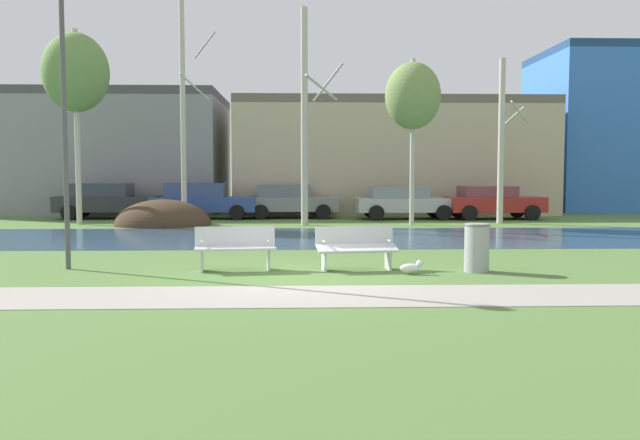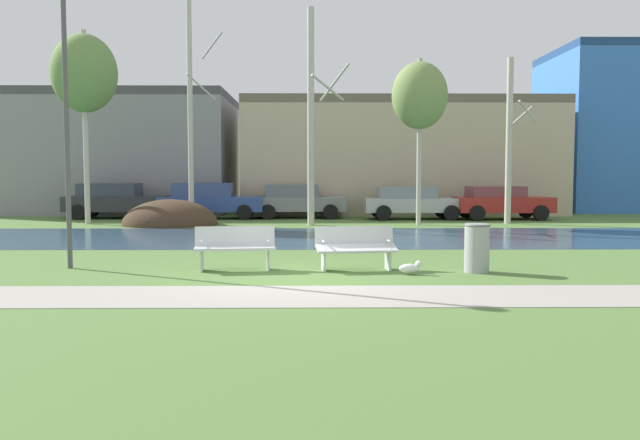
# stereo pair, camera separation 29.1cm
# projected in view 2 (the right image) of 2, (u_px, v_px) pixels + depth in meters

# --- Properties ---
(ground_plane) EXTENTS (120.00, 120.00, 0.00)m
(ground_plane) POSITION_uv_depth(u_px,v_px,m) (303.00, 231.00, 22.10)
(ground_plane) COLOR #517538
(paved_path_strip) EXTENTS (60.00, 1.85, 0.01)m
(paved_path_strip) POSITION_uv_depth(u_px,v_px,m) (291.00, 296.00, 10.30)
(paved_path_strip) COLOR #9E998E
(paved_path_strip) RESTS_ON ground
(river_band) EXTENTS (80.00, 6.57, 0.01)m
(river_band) POSITION_uv_depth(u_px,v_px,m) (302.00, 237.00, 19.88)
(river_band) COLOR #33516B
(river_band) RESTS_ON ground
(soil_mound) EXTENTS (3.60, 3.29, 1.95)m
(soil_mound) POSITION_uv_depth(u_px,v_px,m) (170.00, 225.00, 24.73)
(soil_mound) COLOR #423021
(soil_mound) RESTS_ON ground
(bench_left) EXTENTS (1.65, 0.74, 0.87)m
(bench_left) POSITION_uv_depth(u_px,v_px,m) (235.00, 247.00, 13.07)
(bench_left) COLOR silver
(bench_left) RESTS_ON ground
(bench_right) EXTENTS (1.65, 0.74, 0.87)m
(bench_right) POSITION_uv_depth(u_px,v_px,m) (356.00, 247.00, 13.09)
(bench_right) COLOR silver
(bench_right) RESTS_ON ground
(trash_bin) EXTENTS (0.51, 0.51, 0.95)m
(trash_bin) POSITION_uv_depth(u_px,v_px,m) (477.00, 247.00, 12.80)
(trash_bin) COLOR #999B9E
(trash_bin) RESTS_ON ground
(seagull) EXTENTS (0.48, 0.18, 0.27)m
(seagull) POSITION_uv_depth(u_px,v_px,m) (411.00, 268.00, 12.51)
(seagull) COLOR white
(seagull) RESTS_ON ground
(streetlamp) EXTENTS (0.32, 0.32, 5.71)m
(streetlamp) POSITION_uv_depth(u_px,v_px,m) (65.00, 81.00, 13.10)
(streetlamp) COLOR #4C4C51
(streetlamp) RESTS_ON ground
(birch_far_left) EXTENTS (2.47, 2.47, 7.36)m
(birch_far_left) POSITION_uv_depth(u_px,v_px,m) (84.00, 74.00, 24.79)
(birch_far_left) COLOR #BCB7A8
(birch_far_left) RESTS_ON ground
(birch_left) EXTENTS (1.39, 2.29, 8.73)m
(birch_left) POSITION_uv_depth(u_px,v_px,m) (191.00, 108.00, 24.85)
(birch_left) COLOR #BCB7A8
(birch_left) RESTS_ON ground
(birch_center_left) EXTENTS (1.59, 2.65, 8.05)m
(birch_center_left) POSITION_uv_depth(u_px,v_px,m) (312.00, 116.00, 24.31)
(birch_center_left) COLOR #BCB7A8
(birch_center_left) RESTS_ON ground
(birch_center) EXTENTS (2.08, 2.08, 6.22)m
(birch_center) POSITION_uv_depth(u_px,v_px,m) (420.00, 96.00, 24.39)
(birch_center) COLOR #BCB7A8
(birch_center) RESTS_ON ground
(birch_center_right) EXTENTS (1.14, 1.88, 6.38)m
(birch_center_right) POSITION_uv_depth(u_px,v_px,m) (510.00, 140.00, 25.20)
(birch_center_right) COLOR #BCB7A8
(birch_center_right) RESTS_ON ground
(parked_van_nearest_dark) EXTENTS (4.42, 2.19, 1.52)m
(parked_van_nearest_dark) POSITION_uv_depth(u_px,v_px,m) (116.00, 200.00, 28.36)
(parked_van_nearest_dark) COLOR #282B30
(parked_van_nearest_dark) RESTS_ON ground
(parked_sedan_second_blue) EXTENTS (4.45, 2.01, 1.55)m
(parked_sedan_second_blue) POSITION_uv_depth(u_px,v_px,m) (209.00, 200.00, 28.12)
(parked_sedan_second_blue) COLOR #2D4793
(parked_sedan_second_blue) RESTS_ON ground
(parked_hatch_third_grey) EXTENTS (4.05, 2.02, 1.47)m
(parked_hatch_third_grey) POSITION_uv_depth(u_px,v_px,m) (297.00, 200.00, 28.50)
(parked_hatch_third_grey) COLOR slate
(parked_hatch_third_grey) RESTS_ON ground
(parked_wagon_fourth_silver) EXTENTS (4.31, 2.07, 1.38)m
(parked_wagon_fourth_silver) POSITION_uv_depth(u_px,v_px,m) (412.00, 202.00, 27.82)
(parked_wagon_fourth_silver) COLOR #B2B5BC
(parked_wagon_fourth_silver) RESTS_ON ground
(parked_suv_fifth_red) EXTENTS (4.04, 2.07, 1.41)m
(parked_suv_fifth_red) POSITION_uv_depth(u_px,v_px,m) (501.00, 202.00, 27.68)
(parked_suv_fifth_red) COLOR maroon
(parked_suv_fifth_red) RESTS_ON ground
(building_grey_warehouse) EXTENTS (12.26, 7.52, 5.90)m
(building_grey_warehouse) POSITION_uv_depth(u_px,v_px,m) (111.00, 154.00, 33.27)
(building_grey_warehouse) COLOR gray
(building_grey_warehouse) RESTS_ON ground
(building_beige_block) EXTENTS (15.09, 9.35, 5.52)m
(building_beige_block) POSITION_uv_depth(u_px,v_px,m) (394.00, 158.00, 34.07)
(building_beige_block) COLOR #BCAD8E
(building_beige_block) RESTS_ON ground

